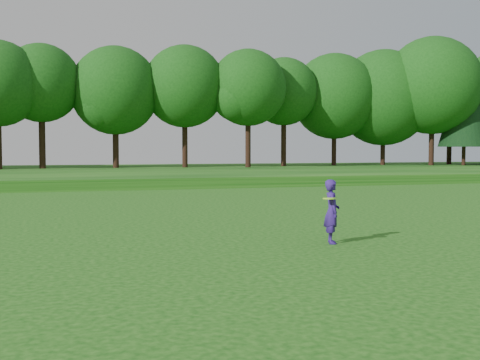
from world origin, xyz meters
name	(u,v)px	position (x,y,z in m)	size (l,w,h in m)	color
ground	(281,243)	(0.00, 0.00, 0.00)	(140.00, 140.00, 0.00)	#0F460D
berm	(122,173)	(0.00, 34.00, 0.30)	(130.00, 30.00, 0.60)	#0F460D
walking_path	(150,188)	(0.00, 20.00, 0.02)	(130.00, 1.60, 0.04)	gray
treeline	(116,78)	(0.00, 38.00, 8.10)	(104.00, 7.00, 15.00)	#124610
woman	(332,211)	(1.10, -0.43, 0.75)	(0.59, 0.72, 1.50)	navy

